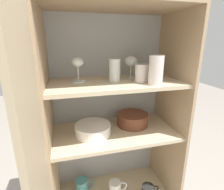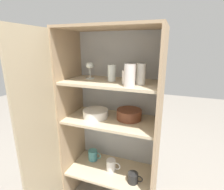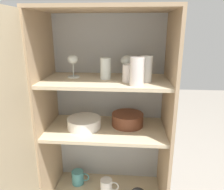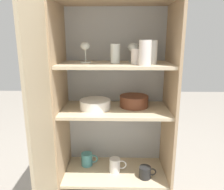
% 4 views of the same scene
% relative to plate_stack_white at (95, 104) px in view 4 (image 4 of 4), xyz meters
% --- Properties ---
extents(cupboard_back_panel, '(0.75, 0.02, 1.46)m').
position_rel_plate_stack_white_xyz_m(cupboard_back_panel, '(0.13, 0.20, -0.08)').
color(cupboard_back_panel, '#B2B7BC').
rests_on(cupboard_back_panel, ground_plane).
extents(cupboard_side_left, '(0.02, 0.41, 1.46)m').
position_rel_plate_stack_white_xyz_m(cupboard_side_left, '(-0.23, 0.01, -0.08)').
color(cupboard_side_left, tan).
rests_on(cupboard_side_left, ground_plane).
extents(cupboard_side_right, '(0.02, 0.41, 1.46)m').
position_rel_plate_stack_white_xyz_m(cupboard_side_right, '(0.50, 0.01, -0.08)').
color(cupboard_side_right, tan).
rests_on(cupboard_side_right, ground_plane).
extents(cupboard_top_panel, '(0.75, 0.41, 0.02)m').
position_rel_plate_stack_white_xyz_m(cupboard_top_panel, '(0.13, 0.01, 0.66)').
color(cupboard_top_panel, tan).
rests_on(cupboard_top_panel, cupboard_side_left).
extents(shelf_board_lower, '(0.72, 0.37, 0.02)m').
position_rel_plate_stack_white_xyz_m(shelf_board_lower, '(0.13, 0.01, -0.52)').
color(shelf_board_lower, beige).
extents(shelf_board_middle, '(0.72, 0.37, 0.02)m').
position_rel_plate_stack_white_xyz_m(shelf_board_middle, '(0.13, 0.01, -0.04)').
color(shelf_board_middle, beige).
extents(shelf_board_upper, '(0.72, 0.37, 0.02)m').
position_rel_plate_stack_white_xyz_m(shelf_board_upper, '(0.13, 0.01, 0.27)').
color(shelf_board_upper, beige).
extents(cupboard_door, '(0.03, 0.37, 1.46)m').
position_rel_plate_stack_white_xyz_m(cupboard_door, '(-0.23, -0.38, -0.08)').
color(cupboard_door, tan).
rests_on(cupboard_door, ground_plane).
extents(tumbler_glass_0, '(0.06, 0.06, 0.14)m').
position_rel_plate_stack_white_xyz_m(tumbler_glass_0, '(0.36, -0.03, 0.35)').
color(tumbler_glass_0, white).
rests_on(tumbler_glass_0, shelf_board_upper).
extents(tumbler_glass_1, '(0.07, 0.07, 0.10)m').
position_rel_plate_stack_white_xyz_m(tumbler_glass_1, '(0.27, -0.04, 0.32)').
color(tumbler_glass_1, silver).
rests_on(tumbler_glass_1, shelf_board_upper).
extents(tumbler_glass_2, '(0.06, 0.06, 0.12)m').
position_rel_plate_stack_white_xyz_m(tumbler_glass_2, '(0.14, 0.02, 0.34)').
color(tumbler_glass_2, white).
rests_on(tumbler_glass_2, shelf_board_upper).
extents(tumbler_glass_3, '(0.07, 0.07, 0.15)m').
position_rel_plate_stack_white_xyz_m(tumbler_glass_3, '(0.31, -0.12, 0.35)').
color(tumbler_glass_3, silver).
rests_on(tumbler_glass_3, shelf_board_upper).
extents(wine_glass_0, '(0.08, 0.08, 0.13)m').
position_rel_plate_stack_white_xyz_m(wine_glass_0, '(0.25, 0.09, 0.37)').
color(wine_glass_0, white).
rests_on(wine_glass_0, shelf_board_upper).
extents(wine_glass_1, '(0.07, 0.07, 0.13)m').
position_rel_plate_stack_white_xyz_m(wine_glass_1, '(-0.06, 0.05, 0.37)').
color(wine_glass_1, white).
rests_on(wine_glass_1, shelf_board_upper).
extents(plate_stack_white, '(0.21, 0.21, 0.06)m').
position_rel_plate_stack_white_xyz_m(plate_stack_white, '(0.00, 0.00, 0.00)').
color(plate_stack_white, white).
rests_on(plate_stack_white, shelf_board_middle).
extents(mixing_bowl_large, '(0.20, 0.20, 0.08)m').
position_rel_plate_stack_white_xyz_m(mixing_bowl_large, '(0.27, 0.06, 0.01)').
color(mixing_bowl_large, brown).
rests_on(mixing_bowl_large, shelf_board_middle).
extents(coffee_mug_primary, '(0.13, 0.08, 0.10)m').
position_rel_plate_stack_white_xyz_m(coffee_mug_primary, '(-0.08, 0.08, -0.46)').
color(coffee_mug_primary, teal).
rests_on(coffee_mug_primary, shelf_board_lower).
extents(coffee_mug_extra_1, '(0.12, 0.08, 0.10)m').
position_rel_plate_stack_white_xyz_m(coffee_mug_extra_1, '(0.14, -0.00, -0.46)').
color(coffee_mug_extra_1, white).
rests_on(coffee_mug_extra_1, shelf_board_lower).
extents(coffee_mug_extra_2, '(0.12, 0.08, 0.08)m').
position_rel_plate_stack_white_xyz_m(coffee_mug_extra_2, '(0.35, -0.07, -0.47)').
color(coffee_mug_extra_2, black).
rests_on(coffee_mug_extra_2, shelf_board_lower).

